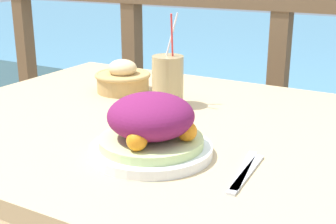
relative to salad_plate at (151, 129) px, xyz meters
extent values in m
cube|color=tan|center=(-0.05, 0.19, -0.07)|extent=(1.29, 0.94, 0.04)
cube|color=tan|center=(-0.63, 0.60, -0.44)|extent=(0.06, 0.06, 0.69)
cube|color=brown|center=(-1.41, 1.01, -0.32)|extent=(0.07, 0.07, 0.93)
cube|color=brown|center=(-0.73, 1.01, -0.32)|extent=(0.07, 0.07, 0.93)
cube|color=brown|center=(-0.05, 1.01, -0.32)|extent=(0.07, 0.07, 0.93)
cylinder|color=white|center=(0.00, 0.00, -0.04)|extent=(0.25, 0.25, 0.02)
cylinder|color=#C6DB8E|center=(0.00, 0.00, -0.03)|extent=(0.21, 0.21, 0.02)
ellipsoid|color=#72194C|center=(0.00, 0.00, 0.03)|extent=(0.17, 0.17, 0.09)
sphere|color=orange|center=(0.07, 0.02, 0.00)|extent=(0.04, 0.04, 0.04)
sphere|color=orange|center=(0.02, 0.07, 0.00)|extent=(0.04, 0.04, 0.04)
sphere|color=orange|center=(-0.07, 0.01, 0.00)|extent=(0.04, 0.04, 0.04)
sphere|color=orange|center=(0.01, -0.07, 0.00)|extent=(0.04, 0.04, 0.04)
cylinder|color=tan|center=(-0.14, 0.32, 0.01)|extent=(0.09, 0.09, 0.14)
cylinder|color=red|center=(-0.13, 0.32, 0.09)|extent=(0.02, 0.05, 0.22)
cylinder|color=white|center=(-0.15, 0.33, 0.09)|extent=(0.05, 0.04, 0.21)
cylinder|color=tan|center=(-0.33, 0.37, -0.03)|extent=(0.15, 0.15, 0.06)
torus|color=tan|center=(-0.33, 0.37, 0.00)|extent=(0.17, 0.17, 0.01)
ellipsoid|color=beige|center=(-0.33, 0.37, 0.02)|extent=(0.09, 0.09, 0.05)
cube|color=silver|center=(0.20, 0.01, -0.05)|extent=(0.03, 0.18, 0.00)
cube|color=silver|center=(0.19, 0.02, -0.05)|extent=(0.05, 0.18, 0.00)
camera|label=1|loc=(0.47, -0.75, 0.32)|focal=50.00mm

